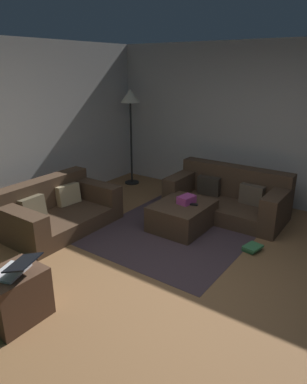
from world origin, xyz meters
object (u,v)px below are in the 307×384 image
tv_remote (192,204)px  gift_box (187,200)px  book_stack (252,248)px  couch_right (228,197)px  side_table (15,296)px  corner_lamp (130,104)px  ottoman (182,215)px  laptop (15,268)px  couch_left (56,210)px

tv_remote → gift_box: bearing=67.7°
book_stack → gift_box: bearing=84.0°
couch_right → tv_remote: 0.84m
side_table → book_stack: side_table is taller
corner_lamp → ottoman: bearing=-121.9°
gift_box → tv_remote: (-0.01, -0.10, -0.04)m
laptop → book_stack: size_ratio=1.70×
couch_left → laptop: couch_left is taller
side_table → laptop: laptop is taller
gift_box → corner_lamp: bearing=59.6°
laptop → couch_left: bearing=41.4°
book_stack → laptop: bearing=153.0°
ottoman → corner_lamp: size_ratio=0.49×
ottoman → gift_box: 0.25m
laptop → ottoman: bearing=-4.1°
ottoman → side_table: bearing=174.8°
couch_left → corner_lamp: (2.19, 0.36, 1.30)m
couch_right → laptop: bearing=80.9°
gift_box → tv_remote: gift_box is taller
gift_box → laptop: bearing=175.1°
gift_box → tv_remote: bearing=-96.8°
side_table → corner_lamp: bearing=23.8°
couch_right → laptop: couch_right is taller
couch_left → side_table: bearing=39.5°
gift_box → tv_remote: 0.11m
couch_left → ottoman: couch_left is taller
couch_right → laptop: 3.43m
couch_left → laptop: 2.03m
side_table → corner_lamp: corner_lamp is taller
corner_lamp → tv_remote: bearing=-119.4°
couch_right → ottoman: couch_right is taller
side_table → book_stack: (2.48, -1.31, -0.20)m
couch_left → tv_remote: bearing=122.0°
side_table → corner_lamp: (3.72, 1.64, 1.31)m
couch_left → side_table: (-1.53, -1.28, -0.01)m
couch_left → corner_lamp: corner_lamp is taller
book_stack → ottoman: bearing=86.5°
tv_remote → side_table: side_table is taller
side_table → laptop: bearing=-69.9°
gift_box → book_stack: gift_box is taller
couch_left → book_stack: (0.96, -2.59, -0.21)m
couch_left → gift_box: 1.89m
couch_left → ottoman: (1.02, -1.51, -0.07)m
gift_box → corner_lamp: size_ratio=0.14×
ottoman → side_table: 2.56m
couch_left → ottoman: bearing=123.5°
ottoman → book_stack: bearing=-93.5°
side_table → couch_left: bearing=40.0°
ottoman → tv_remote: 0.24m
couch_right → side_table: (-3.40, 0.55, -0.04)m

